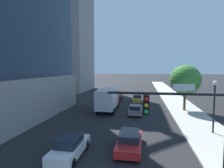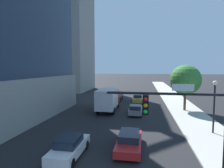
% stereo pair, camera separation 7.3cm
% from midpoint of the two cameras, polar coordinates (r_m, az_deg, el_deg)
% --- Properties ---
extents(sidewalk, '(4.70, 120.00, 0.15)m').
position_cam_midpoint_polar(sidewalk, '(28.27, 22.22, -8.35)').
color(sidewalk, '#B2AFA8').
rests_on(sidewalk, ground).
extents(construction_building, '(13.07, 20.65, 39.71)m').
position_cam_midpoint_polar(construction_building, '(56.73, -13.47, 16.56)').
color(construction_building, gray).
rests_on(construction_building, ground).
extents(traffic_light_pole, '(6.30, 0.48, 5.64)m').
position_cam_midpoint_polar(traffic_light_pole, '(10.71, 21.57, -8.54)').
color(traffic_light_pole, black).
rests_on(traffic_light_pole, sidewalk).
extents(street_lamp, '(0.44, 0.44, 5.03)m').
position_cam_midpoint_polar(street_lamp, '(20.32, 28.72, -3.81)').
color(street_lamp, black).
rests_on(street_lamp, sidewalk).
extents(street_tree, '(4.41, 4.41, 6.69)m').
position_cam_midpoint_polar(street_tree, '(29.50, 21.44, 1.15)').
color(street_tree, brown).
rests_on(street_tree, sidewalk).
extents(car_red, '(1.85, 4.70, 1.35)m').
position_cam_midpoint_polar(car_red, '(15.41, 5.39, -16.77)').
color(car_red, red).
rests_on(car_red, ground).
extents(car_white, '(1.74, 4.42, 1.51)m').
position_cam_midpoint_polar(car_white, '(14.43, -12.66, -18.10)').
color(car_white, silver).
rests_on(car_white, ground).
extents(car_black, '(1.83, 4.77, 1.34)m').
position_cam_midpoint_polar(car_black, '(37.36, 1.61, -3.88)').
color(car_black, black).
rests_on(car_black, ground).
extents(car_gold, '(1.73, 4.72, 1.49)m').
position_cam_midpoint_polar(car_gold, '(35.24, 7.85, -4.39)').
color(car_gold, '#AD8938').
rests_on(car_gold, ground).
extents(car_gray, '(1.75, 4.25, 1.44)m').
position_cam_midpoint_polar(car_gray, '(26.17, 7.22, -7.68)').
color(car_gray, slate).
rests_on(car_gray, ground).
extents(box_truck, '(2.46, 7.47, 3.31)m').
position_cam_midpoint_polar(box_truck, '(27.99, -1.08, -4.42)').
color(box_truck, '#B21E1E').
rests_on(box_truck, ground).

